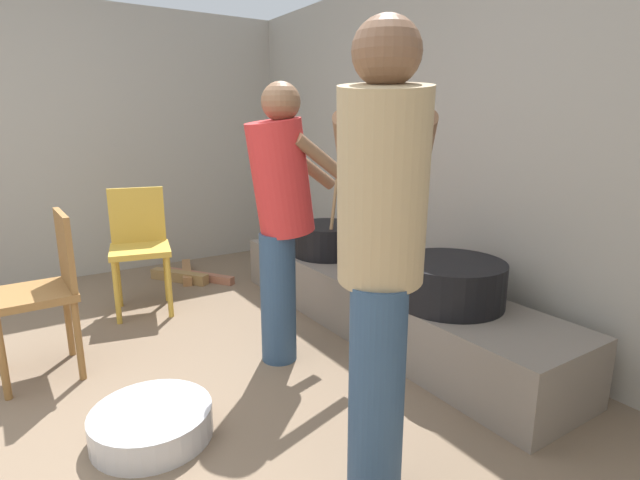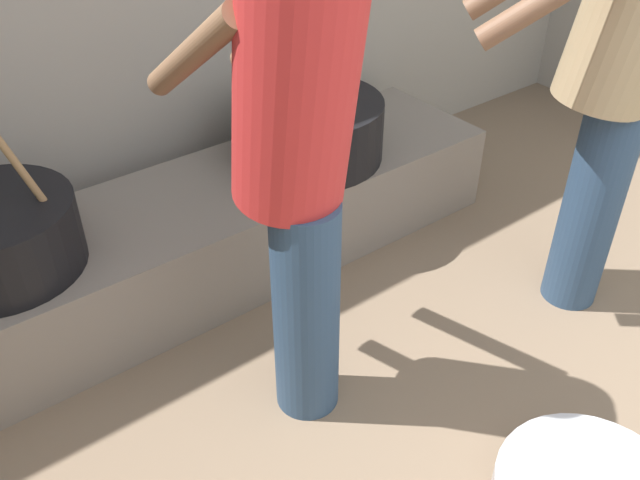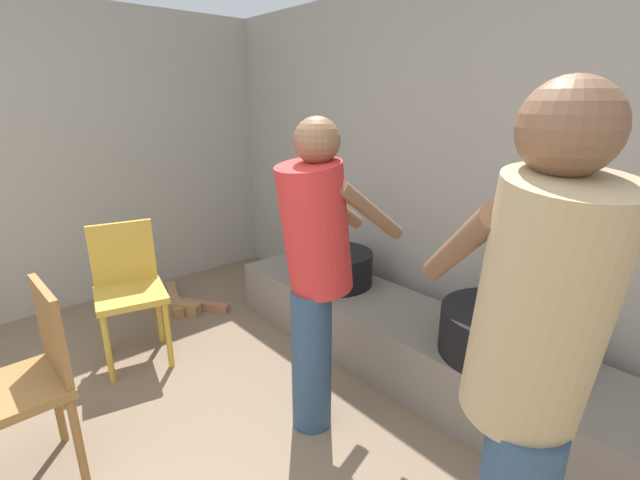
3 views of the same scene
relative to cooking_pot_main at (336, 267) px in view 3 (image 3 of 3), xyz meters
The scene contains 9 objects.
block_enclosure_rear 1.18m from the cooking_pot_main, 33.07° to the left, with size 5.42×0.20×2.32m, color #9E998E.
hearth_ledge 0.68m from the cooking_pot_main, ahead, with size 2.69×0.60×0.37m, color slate.
cooking_pot_main is the anchor object (origin of this frame).
cooking_pot_secondary 1.21m from the cooking_pot_main, ahead, with size 0.58×0.58×0.24m.
cook_in_red_shirt 1.04m from the cooking_pot_main, 48.84° to the right, with size 0.36×0.66×1.54m.
cook_in_tan_shirt 2.01m from the cooking_pot_main, 28.53° to the right, with size 0.73×0.68×1.66m.
chair_yellow 1.36m from the cooking_pot_main, 116.06° to the right, with size 0.48×0.48×0.88m.
chair_brown_wood 1.87m from the cooking_pot_main, 86.77° to the right, with size 0.41×0.41×0.88m.
firewood_pile 1.40m from the cooking_pot_main, 146.38° to the right, with size 0.77×0.56×0.09m.
Camera 3 is at (1.28, 0.20, 1.61)m, focal length 24.57 mm.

